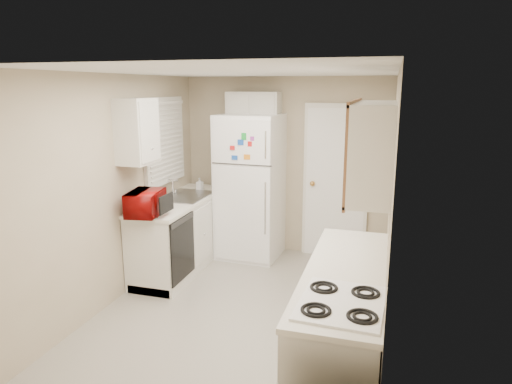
# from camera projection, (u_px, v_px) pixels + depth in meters

# --- Properties ---
(floor) EXTENTS (3.80, 3.80, 0.00)m
(floor) POSITION_uv_depth(u_px,v_px,m) (242.00, 310.00, 4.74)
(floor) COLOR #B6B0A4
(floor) RESTS_ON ground
(ceiling) EXTENTS (3.80, 3.80, 0.00)m
(ceiling) POSITION_uv_depth(u_px,v_px,m) (241.00, 72.00, 4.20)
(ceiling) COLOR white
(ceiling) RESTS_ON floor
(wall_left) EXTENTS (3.80, 3.80, 0.00)m
(wall_left) POSITION_uv_depth(u_px,v_px,m) (117.00, 189.00, 4.86)
(wall_left) COLOR #BAAB90
(wall_left) RESTS_ON floor
(wall_right) EXTENTS (3.80, 3.80, 0.00)m
(wall_right) POSITION_uv_depth(u_px,v_px,m) (390.00, 209.00, 4.08)
(wall_right) COLOR #BAAB90
(wall_right) RESTS_ON floor
(wall_back) EXTENTS (2.80, 2.80, 0.00)m
(wall_back) POSITION_uv_depth(u_px,v_px,m) (285.00, 166.00, 6.25)
(wall_back) COLOR #BAAB90
(wall_back) RESTS_ON floor
(wall_front) EXTENTS (2.80, 2.80, 0.00)m
(wall_front) POSITION_uv_depth(u_px,v_px,m) (141.00, 271.00, 2.70)
(wall_front) COLOR #BAAB90
(wall_front) RESTS_ON floor
(left_counter) EXTENTS (0.60, 1.80, 0.90)m
(left_counter) POSITION_uv_depth(u_px,v_px,m) (182.00, 233.00, 5.79)
(left_counter) COLOR silver
(left_counter) RESTS_ON floor
(dishwasher) EXTENTS (0.03, 0.58, 0.72)m
(dishwasher) POSITION_uv_depth(u_px,v_px,m) (182.00, 248.00, 5.14)
(dishwasher) COLOR black
(dishwasher) RESTS_ON floor
(sink) EXTENTS (0.54, 0.74, 0.16)m
(sink) POSITION_uv_depth(u_px,v_px,m) (186.00, 199.00, 5.83)
(sink) COLOR gray
(sink) RESTS_ON left_counter
(microwave) EXTENTS (0.52, 0.35, 0.32)m
(microwave) POSITION_uv_depth(u_px,v_px,m) (146.00, 202.00, 4.94)
(microwave) COLOR #8B0605
(microwave) RESTS_ON left_counter
(soap_bottle) EXTENTS (0.08, 0.08, 0.17)m
(soap_bottle) POSITION_uv_depth(u_px,v_px,m) (200.00, 183.00, 6.16)
(soap_bottle) COLOR white
(soap_bottle) RESTS_ON left_counter
(window_blinds) EXTENTS (0.10, 0.98, 1.08)m
(window_blinds) POSITION_uv_depth(u_px,v_px,m) (165.00, 141.00, 5.74)
(window_blinds) COLOR silver
(window_blinds) RESTS_ON wall_left
(upper_cabinet_left) EXTENTS (0.30, 0.45, 0.70)m
(upper_cabinet_left) POSITION_uv_depth(u_px,v_px,m) (137.00, 131.00, 4.89)
(upper_cabinet_left) COLOR silver
(upper_cabinet_left) RESTS_ON wall_left
(refrigerator) EXTENTS (0.83, 0.80, 1.92)m
(refrigerator) POSITION_uv_depth(u_px,v_px,m) (251.00, 187.00, 6.11)
(refrigerator) COLOR white
(refrigerator) RESTS_ON floor
(cabinet_over_fridge) EXTENTS (0.70, 0.30, 0.40)m
(cabinet_over_fridge) POSITION_uv_depth(u_px,v_px,m) (254.00, 107.00, 6.04)
(cabinet_over_fridge) COLOR silver
(cabinet_over_fridge) RESTS_ON wall_back
(interior_door) EXTENTS (0.86, 0.06, 2.08)m
(interior_door) POSITION_uv_depth(u_px,v_px,m) (335.00, 183.00, 6.06)
(interior_door) COLOR white
(interior_door) RESTS_ON floor
(right_counter) EXTENTS (0.60, 2.00, 0.90)m
(right_counter) POSITION_uv_depth(u_px,v_px,m) (343.00, 323.00, 3.59)
(right_counter) COLOR silver
(right_counter) RESTS_ON floor
(stove) EXTENTS (0.56, 0.68, 0.79)m
(stove) POSITION_uv_depth(u_px,v_px,m) (338.00, 373.00, 3.05)
(stove) COLOR white
(stove) RESTS_ON floor
(upper_cabinet_right) EXTENTS (0.30, 1.20, 0.70)m
(upper_cabinet_right) POSITION_uv_depth(u_px,v_px,m) (374.00, 148.00, 3.52)
(upper_cabinet_right) COLOR silver
(upper_cabinet_right) RESTS_ON wall_right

